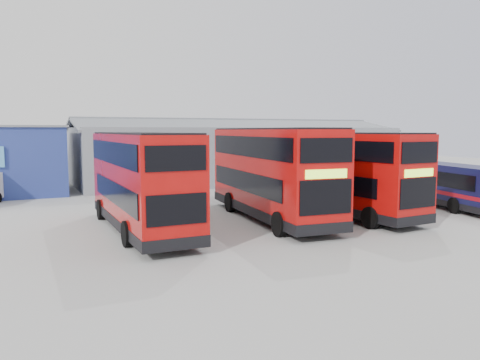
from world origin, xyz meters
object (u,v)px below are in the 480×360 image
(double_decker_left, at_px, (141,182))
(double_decker_centre, at_px, (271,174))
(double_decker_right, at_px, (339,174))
(maintenance_shed, at_px, (237,153))
(single_decker_blue, at_px, (440,185))

(double_decker_left, xyz_separation_m, double_decker_centre, (7.00, 0.01, 0.11))
(double_decker_centre, height_order, double_decker_right, double_decker_centre)
(double_decker_left, relative_size, double_decker_centre, 0.94)
(maintenance_shed, height_order, double_decker_left, maintenance_shed)
(double_decker_right, bearing_deg, single_decker_blue, -4.71)
(double_decker_left, relative_size, single_decker_blue, 1.09)
(double_decker_centre, xyz_separation_m, double_decker_right, (4.18, -0.43, -0.12))
(maintenance_shed, xyz_separation_m, double_decker_left, (-14.03, -19.40, -0.28))
(maintenance_shed, relative_size, double_decker_left, 2.76)
(double_decker_right, distance_m, single_decker_blue, 7.85)
(single_decker_blue, bearing_deg, double_decker_left, 9.93)
(double_decker_right, xyz_separation_m, single_decker_blue, (7.79, -0.15, -0.98))
(double_decker_centre, distance_m, double_decker_right, 4.21)
(maintenance_shed, height_order, single_decker_blue, maintenance_shed)
(double_decker_centre, bearing_deg, double_decker_left, -174.53)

